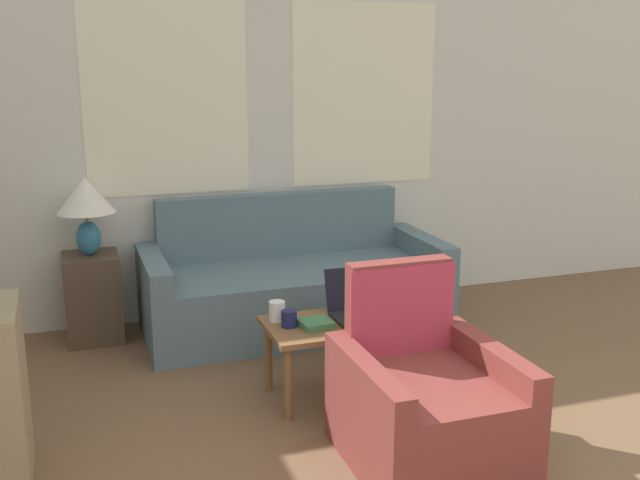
{
  "coord_description": "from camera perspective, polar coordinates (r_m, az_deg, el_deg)",
  "views": [
    {
      "loc": [
        -1.5,
        -1.15,
        1.81
      ],
      "look_at": [
        -0.07,
        2.96,
        0.75
      ],
      "focal_mm": 42.0,
      "sensor_mm": 36.0,
      "label": 1
    }
  ],
  "objects": [
    {
      "name": "wall_back",
      "position": [
        5.4,
        -3.0,
        8.31
      ],
      "size": [
        6.73,
        0.06,
        2.6
      ],
      "color": "silver",
      "rests_on": "ground_plane"
    },
    {
      "name": "couch",
      "position": [
        5.17,
        -2.11,
        -3.66
      ],
      "size": [
        2.02,
        0.87,
        0.88
      ],
      "color": "slate",
      "rests_on": "ground_plane"
    },
    {
      "name": "armchair",
      "position": [
        3.55,
        7.89,
        -12.3
      ],
      "size": [
        0.72,
        0.8,
        0.87
      ],
      "color": "brown",
      "rests_on": "ground_plane"
    },
    {
      "name": "side_table",
      "position": [
        5.12,
        -16.91,
        -4.21
      ],
      "size": [
        0.35,
        0.35,
        0.58
      ],
      "color": "#4C3D2D",
      "rests_on": "ground_plane"
    },
    {
      "name": "table_lamp",
      "position": [
        4.97,
        -17.41,
        2.79
      ],
      "size": [
        0.37,
        0.37,
        0.5
      ],
      "color": "teal",
      "rests_on": "side_table"
    },
    {
      "name": "coffee_table",
      "position": [
        4.1,
        2.35,
        -6.85
      ],
      "size": [
        0.93,
        0.48,
        0.43
      ],
      "color": "brown",
      "rests_on": "ground_plane"
    },
    {
      "name": "laptop",
      "position": [
        4.14,
        2.86,
        -5.02
      ],
      "size": [
        0.3,
        0.3,
        0.25
      ],
      "color": "black",
      "rests_on": "coffee_table"
    },
    {
      "name": "cup_navy",
      "position": [
        4.07,
        -3.3,
        -5.42
      ],
      "size": [
        0.09,
        0.09,
        0.11
      ],
      "color": "white",
      "rests_on": "coffee_table"
    },
    {
      "name": "cup_yellow",
      "position": [
        3.98,
        -2.37,
        -6.01
      ],
      "size": [
        0.08,
        0.08,
        0.09
      ],
      "color": "#191E4C",
      "rests_on": "coffee_table"
    },
    {
      "name": "book_red",
      "position": [
        3.98,
        -0.33,
        -6.4
      ],
      "size": [
        0.18,
        0.17,
        0.04
      ],
      "color": "#3D7A4C",
      "rests_on": "coffee_table"
    },
    {
      "name": "tv_remote",
      "position": [
        4.27,
        5.95,
        -5.15
      ],
      "size": [
        0.12,
        0.15,
        0.02
      ],
      "color": "black",
      "rests_on": "coffee_table"
    }
  ]
}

